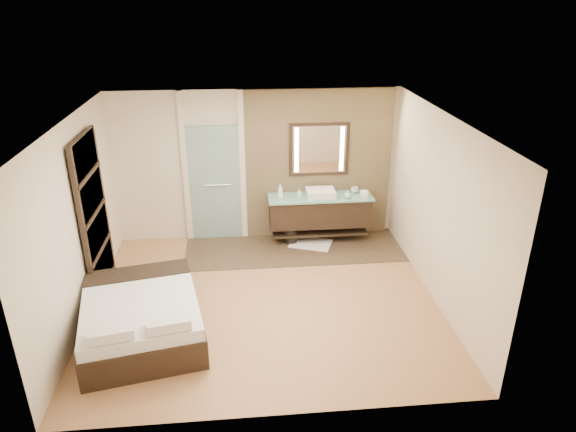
{
  "coord_description": "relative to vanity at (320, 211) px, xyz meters",
  "views": [
    {
      "loc": [
        -0.28,
        -6.44,
        4.2
      ],
      "look_at": [
        0.4,
        0.6,
        1.09
      ],
      "focal_mm": 32.0,
      "sensor_mm": 36.0,
      "label": 1
    }
  ],
  "objects": [
    {
      "name": "bed",
      "position": [
        -2.75,
        -2.61,
        -0.29
      ],
      "size": [
        1.8,
        2.09,
        0.71
      ],
      "rotation": [
        0.0,
        0.0,
        0.19
      ],
      "color": "black",
      "rests_on": "floor"
    },
    {
      "name": "bath_mat",
      "position": [
        -0.18,
        -0.17,
        -0.56
      ],
      "size": [
        0.85,
        0.72,
        0.02
      ],
      "primitive_type": "cube",
      "rotation": [
        0.0,
        0.0,
        -0.36
      ],
      "color": "silver",
      "rests_on": "floor"
    },
    {
      "name": "cup",
      "position": [
        0.64,
        0.11,
        0.34
      ],
      "size": [
        0.17,
        0.17,
        0.11
      ],
      "primitive_type": "imported",
      "rotation": [
        0.0,
        0.0,
        0.33
      ],
      "color": "silver",
      "rests_on": "vanity"
    },
    {
      "name": "soap_bottle_b",
      "position": [
        -0.38,
        -0.02,
        0.36
      ],
      "size": [
        0.07,
        0.07,
        0.15
      ],
      "primitive_type": "imported",
      "rotation": [
        0.0,
        0.0,
        -0.07
      ],
      "color": "#B2B2B2",
      "rests_on": "vanity"
    },
    {
      "name": "frosted_door",
      "position": [
        -1.85,
        0.28,
        0.56
      ],
      "size": [
        1.1,
        0.12,
        2.7
      ],
      "color": "#BDEFE9",
      "rests_on": "floor"
    },
    {
      "name": "vanity",
      "position": [
        0.0,
        0.0,
        0.0
      ],
      "size": [
        1.85,
        0.55,
        0.88
      ],
      "color": "black",
      "rests_on": "stone_wall"
    },
    {
      "name": "mirror_unit",
      "position": [
        0.0,
        0.24,
        1.07
      ],
      "size": [
        1.06,
        0.04,
        0.96
      ],
      "color": "black",
      "rests_on": "stone_wall"
    },
    {
      "name": "floor",
      "position": [
        -1.1,
        -1.92,
        -0.58
      ],
      "size": [
        5.0,
        5.0,
        0.0
      ],
      "primitive_type": "plane",
      "color": "#A47845",
      "rests_on": "ground"
    },
    {
      "name": "shoji_partition",
      "position": [
        -3.53,
        -1.32,
        0.63
      ],
      "size": [
        0.06,
        1.2,
        2.4
      ],
      "color": "black",
      "rests_on": "floor"
    },
    {
      "name": "tile_strip",
      "position": [
        -0.5,
        -0.32,
        -0.57
      ],
      "size": [
        3.8,
        1.3,
        0.01
      ],
      "primitive_type": "cube",
      "color": "#3E3021",
      "rests_on": "floor"
    },
    {
      "name": "stone_wall",
      "position": [
        0.0,
        0.29,
        0.77
      ],
      "size": [
        2.6,
        0.08,
        2.7
      ],
      "primitive_type": "cube",
      "color": "tan",
      "rests_on": "floor"
    },
    {
      "name": "soap_bottle_c",
      "position": [
        0.46,
        -0.14,
        0.36
      ],
      "size": [
        0.12,
        0.12,
        0.15
      ],
      "primitive_type": "imported",
      "rotation": [
        0.0,
        0.0,
        -0.01
      ],
      "color": "#A9D4D2",
      "rests_on": "vanity"
    },
    {
      "name": "waste_bin",
      "position": [
        -0.53,
        -0.07,
        -0.44
      ],
      "size": [
        0.26,
        0.26,
        0.29
      ],
      "primitive_type": "cylinder",
      "rotation": [
        0.0,
        0.0,
        0.15
      ],
      "color": "black",
      "rests_on": "floor"
    },
    {
      "name": "tissue_box",
      "position": [
        0.77,
        -0.09,
        0.33
      ],
      "size": [
        0.13,
        0.13,
        0.1
      ],
      "primitive_type": "cube",
      "rotation": [
        0.0,
        0.0,
        -0.1
      ],
      "color": "white",
      "rests_on": "vanity"
    },
    {
      "name": "soap_bottle_a",
      "position": [
        -0.71,
        -0.02,
        0.41
      ],
      "size": [
        0.11,
        0.11,
        0.24
      ],
      "primitive_type": "imported",
      "rotation": [
        0.0,
        0.0,
        0.21
      ],
      "color": "white",
      "rests_on": "vanity"
    }
  ]
}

